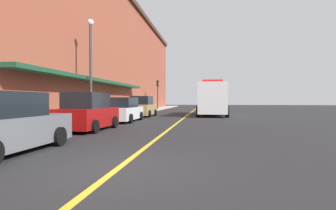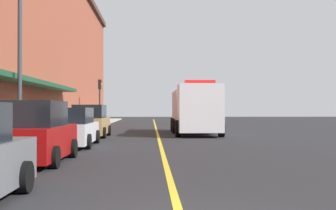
{
  "view_description": "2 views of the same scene",
  "coord_description": "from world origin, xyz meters",
  "px_view_note": "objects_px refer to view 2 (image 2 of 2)",
  "views": [
    {
      "loc": [
        2.0,
        -6.17,
        1.55
      ],
      "look_at": [
        -2.78,
        27.32,
        0.93
      ],
      "focal_mm": 29.56,
      "sensor_mm": 36.0,
      "label": 1
    },
    {
      "loc": [
        -0.45,
        -5.92,
        1.67
      ],
      "look_at": [
        0.62,
        20.02,
        1.9
      ],
      "focal_mm": 44.88,
      "sensor_mm": 36.0,
      "label": 2
    }
  ],
  "objects_px": {
    "parked_car_2": "(71,128)",
    "parked_car_3": "(90,122)",
    "street_lamp_left": "(20,44)",
    "box_truck": "(194,110)",
    "parked_car_1": "(35,134)",
    "traffic_light_near": "(100,93)",
    "parking_meter_2": "(71,119)"
  },
  "relations": [
    {
      "from": "parked_car_1",
      "to": "traffic_light_near",
      "type": "relative_size",
      "value": 0.99
    },
    {
      "from": "parked_car_3",
      "to": "parking_meter_2",
      "type": "distance_m",
      "value": 1.7
    },
    {
      "from": "parked_car_2",
      "to": "parked_car_3",
      "type": "distance_m",
      "value": 6.1
    },
    {
      "from": "parked_car_1",
      "to": "parking_meter_2",
      "type": "relative_size",
      "value": 3.2
    },
    {
      "from": "parked_car_1",
      "to": "parked_car_2",
      "type": "bearing_deg",
      "value": 0.38
    },
    {
      "from": "street_lamp_left",
      "to": "traffic_light_near",
      "type": "xyz_separation_m",
      "value": [
        0.66,
        22.25,
        -1.24
      ]
    },
    {
      "from": "parked_car_3",
      "to": "street_lamp_left",
      "type": "height_order",
      "value": "street_lamp_left"
    },
    {
      "from": "parked_car_1",
      "to": "parking_meter_2",
      "type": "distance_m",
      "value": 12.96
    },
    {
      "from": "parked_car_3",
      "to": "parking_meter_2",
      "type": "relative_size",
      "value": 3.14
    },
    {
      "from": "parked_car_2",
      "to": "parking_meter_2",
      "type": "distance_m",
      "value": 7.28
    },
    {
      "from": "parking_meter_2",
      "to": "box_truck",
      "type": "bearing_deg",
      "value": 12.71
    },
    {
      "from": "parked_car_2",
      "to": "street_lamp_left",
      "type": "height_order",
      "value": "street_lamp_left"
    },
    {
      "from": "parked_car_3",
      "to": "street_lamp_left",
      "type": "bearing_deg",
      "value": 165.78
    },
    {
      "from": "parked_car_1",
      "to": "box_truck",
      "type": "relative_size",
      "value": 0.49
    },
    {
      "from": "traffic_light_near",
      "to": "street_lamp_left",
      "type": "bearing_deg",
      "value": -91.7
    },
    {
      "from": "traffic_light_near",
      "to": "parked_car_3",
      "type": "bearing_deg",
      "value": -85.23
    },
    {
      "from": "parking_meter_2",
      "to": "parked_car_1",
      "type": "bearing_deg",
      "value": -84.15
    },
    {
      "from": "box_truck",
      "to": "parked_car_2",
      "type": "bearing_deg",
      "value": -35.77
    },
    {
      "from": "box_truck",
      "to": "parked_car_1",
      "type": "bearing_deg",
      "value": -23.71
    },
    {
      "from": "parked_car_1",
      "to": "parked_car_2",
      "type": "xyz_separation_m",
      "value": [
        0.03,
        5.74,
        -0.08
      ]
    },
    {
      "from": "parked_car_3",
      "to": "street_lamp_left",
      "type": "xyz_separation_m",
      "value": [
        -1.92,
        -7.12,
        3.52
      ]
    },
    {
      "from": "parked_car_2",
      "to": "traffic_light_near",
      "type": "relative_size",
      "value": 1.13
    },
    {
      "from": "street_lamp_left",
      "to": "traffic_light_near",
      "type": "distance_m",
      "value": 22.29
    },
    {
      "from": "parked_car_1",
      "to": "parked_car_2",
      "type": "height_order",
      "value": "parked_car_1"
    },
    {
      "from": "box_truck",
      "to": "street_lamp_left",
      "type": "distance_m",
      "value": 13.31
    },
    {
      "from": "parking_meter_2",
      "to": "parked_car_2",
      "type": "bearing_deg",
      "value": -79.34
    },
    {
      "from": "parked_car_1",
      "to": "parked_car_2",
      "type": "relative_size",
      "value": 0.88
    },
    {
      "from": "parked_car_2",
      "to": "parked_car_3",
      "type": "xyz_separation_m",
      "value": [
        -0.02,
        6.1,
        0.07
      ]
    },
    {
      "from": "parked_car_1",
      "to": "street_lamp_left",
      "type": "relative_size",
      "value": 0.61
    },
    {
      "from": "box_truck",
      "to": "parking_meter_2",
      "type": "relative_size",
      "value": 6.5
    },
    {
      "from": "parked_car_2",
      "to": "traffic_light_near",
      "type": "height_order",
      "value": "traffic_light_near"
    },
    {
      "from": "parked_car_3",
      "to": "traffic_light_near",
      "type": "bearing_deg",
      "value": 5.66
    }
  ]
}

